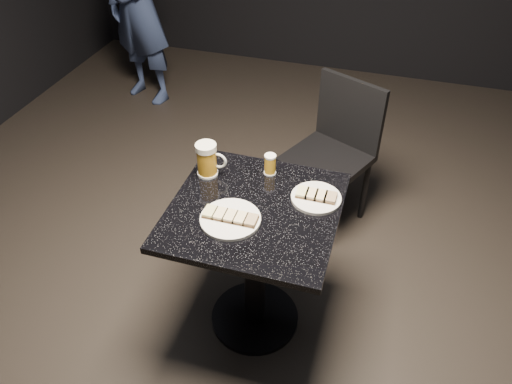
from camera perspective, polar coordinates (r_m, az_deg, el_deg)
floor at (r=2.63m, az=-0.13°, el=-14.22°), size 6.00×6.00×0.00m
plate_large at (r=2.02m, az=-2.94°, el=-3.11°), size 0.25×0.25×0.01m
plate_small at (r=2.13m, az=6.88°, el=-0.67°), size 0.21×0.21×0.01m
patron at (r=4.24m, az=-13.34°, el=20.11°), size 0.66×0.53×1.58m
table at (r=2.24m, az=-0.15°, el=-6.49°), size 0.70×0.70×0.75m
beer_mug at (r=2.22m, az=-5.58°, el=3.73°), size 0.14×0.10×0.16m
beer_tumbler at (r=2.23m, az=1.62°, el=3.18°), size 0.06×0.06×0.10m
chair at (r=2.91m, az=9.00°, el=5.11°), size 0.56×0.56×0.88m
canapes_on_plate_large at (r=2.01m, az=-2.96°, el=-2.76°), size 0.22×0.07×0.02m
canapes_on_plate_small at (r=2.12m, az=6.91°, el=-0.33°), size 0.17×0.07×0.02m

